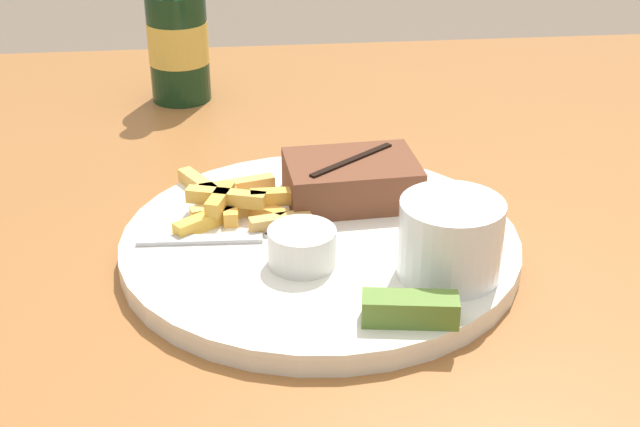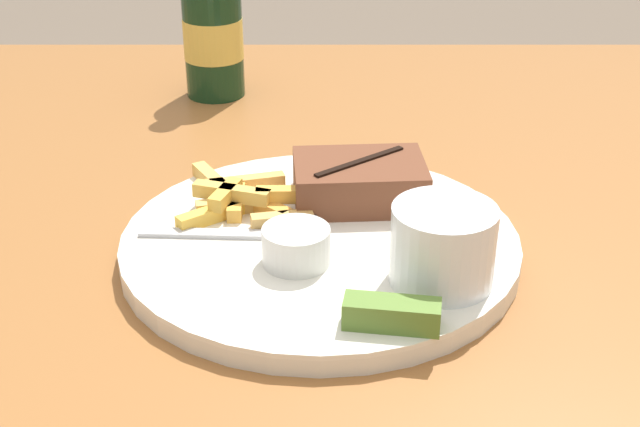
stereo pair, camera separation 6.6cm
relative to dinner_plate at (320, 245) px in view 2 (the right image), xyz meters
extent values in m
cube|color=#935B2D|center=(0.00, 0.00, -0.03)|extent=(1.14, 1.15, 0.04)
cylinder|color=silver|center=(0.00, 0.00, 0.00)|extent=(0.32, 0.32, 0.01)
cylinder|color=white|center=(0.00, 0.00, 0.01)|extent=(0.32, 0.32, 0.00)
cube|color=brown|center=(0.03, 0.06, 0.03)|extent=(0.12, 0.08, 0.04)
cube|color=black|center=(0.03, 0.06, 0.05)|extent=(0.08, 0.06, 0.00)
cube|color=#E4AE51|center=(-0.09, 0.08, 0.02)|extent=(0.05, 0.08, 0.01)
cube|color=#EEAA42|center=(-0.07, 0.05, 0.02)|extent=(0.01, 0.05, 0.01)
cube|color=yellow|center=(-0.08, 0.03, 0.02)|extent=(0.07, 0.06, 0.01)
cube|color=#DAA656|center=(-0.03, 0.01, 0.02)|extent=(0.05, 0.02, 0.01)
cube|color=gold|center=(-0.08, 0.04, 0.03)|extent=(0.03, 0.05, 0.01)
cube|color=tan|center=(-0.07, 0.04, 0.02)|extent=(0.07, 0.03, 0.01)
cube|color=#E0A24F|center=(-0.07, 0.08, 0.02)|extent=(0.07, 0.03, 0.01)
cube|color=gold|center=(-0.03, 0.04, 0.03)|extent=(0.06, 0.01, 0.01)
cube|color=gold|center=(-0.06, 0.05, 0.02)|extent=(0.07, 0.06, 0.01)
cube|color=gold|center=(-0.07, 0.04, 0.03)|extent=(0.07, 0.03, 0.01)
cylinder|color=white|center=(0.09, -0.07, 0.04)|extent=(0.08, 0.08, 0.06)
cylinder|color=beige|center=(0.09, -0.07, 0.06)|extent=(0.07, 0.07, 0.01)
cylinder|color=silver|center=(-0.02, -0.04, 0.02)|extent=(0.05, 0.05, 0.03)
cylinder|color=#B22319|center=(-0.02, -0.04, 0.04)|extent=(0.05, 0.05, 0.01)
cube|color=#567A2D|center=(0.05, -0.13, 0.02)|extent=(0.07, 0.03, 0.02)
cube|color=#B7B7BC|center=(-0.10, 0.00, 0.01)|extent=(0.10, 0.02, 0.00)
cube|color=#B7B7BC|center=(-0.03, 0.00, 0.01)|extent=(0.03, 0.00, 0.00)
cube|color=#B7B7BC|center=(-0.03, 0.00, 0.01)|extent=(0.03, 0.00, 0.00)
cube|color=#B7B7BC|center=(-0.03, 0.01, 0.01)|extent=(0.03, 0.00, 0.00)
cube|color=#B7B7BC|center=(0.00, 0.09, 0.01)|extent=(0.04, 0.11, 0.00)
cube|color=black|center=(-0.01, 0.01, 0.01)|extent=(0.03, 0.06, 0.01)
cylinder|color=#143319|center=(-0.12, 0.38, 0.05)|extent=(0.07, 0.07, 0.12)
cylinder|color=gold|center=(-0.12, 0.38, 0.06)|extent=(0.07, 0.07, 0.05)
camera|label=1|loc=(-0.07, -0.62, 0.36)|focal=50.00mm
camera|label=2|loc=(0.00, -0.63, 0.36)|focal=50.00mm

